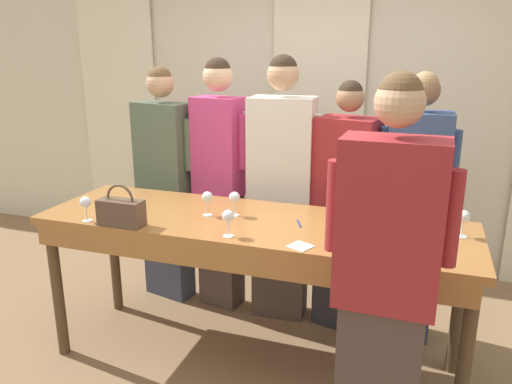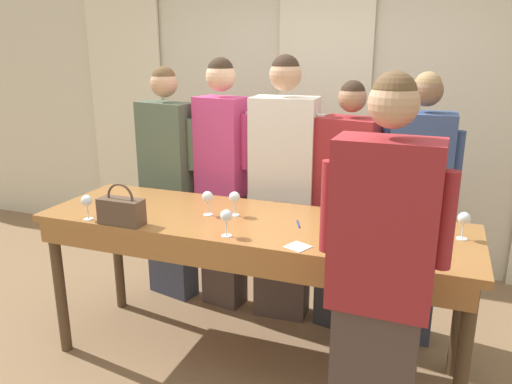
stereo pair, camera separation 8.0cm
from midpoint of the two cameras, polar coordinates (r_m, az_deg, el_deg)
ground_plane at (r=3.38m, az=-1.16°, el=-18.72°), size 18.00×18.00×0.00m
wall_back at (r=4.58m, az=6.73°, el=9.39°), size 12.00×0.06×2.80m
curtain_panel_left at (r=5.34m, az=-15.71°, el=9.27°), size 0.81×0.03×2.69m
curtain_panel_center at (r=4.52m, az=6.53°, el=8.60°), size 0.81×0.03×2.69m
tasting_bar at (r=2.95m, az=-1.44°, el=-5.26°), size 2.56×0.77×0.96m
wine_bottle at (r=2.67m, az=13.97°, el=-3.14°), size 0.08×0.08×0.32m
handbag at (r=2.94m, az=-15.92°, el=-2.16°), size 0.26×0.11×0.24m
wine_glass_front_left at (r=2.73m, az=16.99°, el=-3.05°), size 0.07×0.07×0.15m
wine_glass_front_mid at (r=2.85m, az=21.90°, el=-2.73°), size 0.07×0.07×0.15m
wine_glass_front_right at (r=3.06m, az=-19.61°, el=-1.20°), size 0.07×0.07×0.15m
wine_glass_center_left at (r=2.98m, az=-3.25°, el=-0.72°), size 0.07×0.07×0.15m
wine_glass_center_mid at (r=2.84m, az=9.55°, el=-1.83°), size 0.07×0.07×0.15m
wine_glass_center_right at (r=2.66m, az=-4.08°, el=-2.88°), size 0.07×0.07×0.15m
wine_glass_back_left at (r=3.00m, az=-6.35°, el=-0.69°), size 0.07×0.07×0.15m
napkin at (r=2.56m, az=4.20°, el=-6.21°), size 0.14×0.14×0.00m
pen at (r=2.88m, az=4.13°, el=-3.61°), size 0.05×0.12×0.01m
guest_olive_jacket at (r=3.90m, az=-10.90°, el=0.98°), size 0.56×0.30×1.81m
guest_pink_top at (r=3.68m, az=-4.77°, el=1.19°), size 0.47×0.29×1.87m
guest_cream_sweater at (r=3.53m, az=2.26°, el=0.24°), size 0.56×0.30×1.89m
guest_striped_shirt at (r=3.46m, az=9.42°, el=-1.85°), size 0.51×0.35×1.74m
guest_navy_coat at (r=3.41m, az=16.93°, el=-1.93°), size 0.50×0.28×1.80m
host_pouring at (r=2.19m, az=13.46°, el=-10.96°), size 0.53×0.24×1.86m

